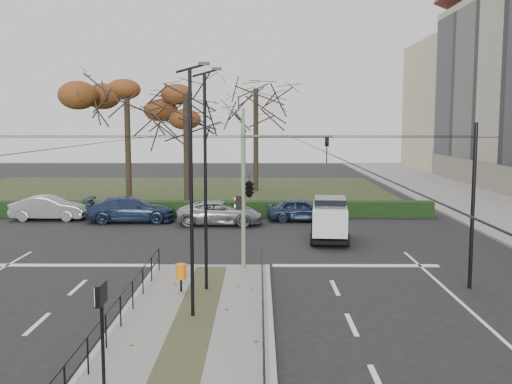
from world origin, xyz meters
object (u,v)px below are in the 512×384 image
(litter_bin, at_px, (181,272))
(parked_car_second, at_px, (49,208))
(bare_tree_center, at_px, (256,96))
(parked_car_third, at_px, (131,209))
(white_van, at_px, (330,218))
(parked_car_fifth, at_px, (302,210))
(info_panel, at_px, (101,306))
(bare_tree_near, at_px, (186,101))
(streetlamp_median_near, at_px, (192,190))
(streetlamp_median_far, at_px, (206,179))
(traffic_light, at_px, (252,186))
(parked_car_fourth, at_px, (220,213))
(rust_tree, at_px, (127,98))

(litter_bin, distance_m, parked_car_second, 19.19)
(bare_tree_center, bearing_deg, parked_car_third, -115.03)
(litter_bin, bearing_deg, parked_car_third, 108.09)
(white_van, relative_size, parked_car_fifth, 1.02)
(litter_bin, xyz_separation_m, white_van, (6.30, 9.68, 0.34))
(info_panel, xyz_separation_m, bare_tree_near, (-1.86, 30.79, 5.52))
(streetlamp_median_near, relative_size, bare_tree_near, 0.71)
(white_van, distance_m, bare_tree_center, 23.28)
(streetlamp_median_far, distance_m, parked_car_third, 16.68)
(traffic_light, height_order, parked_car_fifth, traffic_light)
(traffic_light, relative_size, bare_tree_center, 0.49)
(parked_car_second, distance_m, white_van, 17.83)
(parked_car_third, distance_m, bare_tree_near, 10.50)
(litter_bin, xyz_separation_m, bare_tree_center, (2.41, 31.51, 7.43))
(white_van, xyz_separation_m, bare_tree_near, (-8.88, 13.47, 6.36))
(streetlamp_median_near, bearing_deg, traffic_light, 74.57)
(parked_car_second, relative_size, bare_tree_center, 0.39)
(traffic_light, bearing_deg, bare_tree_near, 104.26)
(white_van, bearing_deg, bare_tree_near, 123.38)
(traffic_light, relative_size, parked_car_fifth, 1.39)
(streetlamp_median_near, bearing_deg, litter_bin, 105.08)
(litter_bin, relative_size, bare_tree_near, 0.09)
(traffic_light, distance_m, streetlamp_median_far, 3.60)
(bare_tree_center, distance_m, bare_tree_near, 9.76)
(parked_car_second, bearing_deg, bare_tree_center, -39.93)
(traffic_light, bearing_deg, streetlamp_median_far, -115.70)
(info_panel, distance_m, white_van, 18.70)
(streetlamp_median_far, height_order, parked_car_fourth, streetlamp_median_far)
(rust_tree, bearing_deg, traffic_light, -65.34)
(parked_car_third, distance_m, parked_car_fourth, 5.55)
(traffic_light, height_order, parked_car_fourth, traffic_light)
(parked_car_second, distance_m, bare_tree_near, 12.40)
(litter_bin, xyz_separation_m, parked_car_fifth, (5.30, 15.86, -0.12))
(parked_car_third, bearing_deg, bare_tree_center, -27.41)
(streetlamp_median_far, relative_size, white_van, 1.82)
(litter_bin, height_order, white_van, white_van)
(parked_car_fourth, bearing_deg, parked_car_fifth, -73.61)
(parked_car_third, bearing_deg, streetlamp_median_near, -164.73)
(streetlamp_median_near, height_order, bare_tree_near, bare_tree_near)
(traffic_light, distance_m, litter_bin, 5.00)
(info_panel, height_order, parked_car_second, info_panel)
(streetlamp_median_far, distance_m, parked_car_fourth, 14.74)
(streetlamp_median_far, xyz_separation_m, parked_car_second, (-11.17, 15.93, -3.31))
(traffic_light, height_order, litter_bin, traffic_light)
(parked_car_third, xyz_separation_m, parked_car_fourth, (5.48, -0.90, -0.07))
(parked_car_third, relative_size, bare_tree_center, 0.45)
(streetlamp_median_far, xyz_separation_m, white_van, (5.42, 9.41, -2.89))
(bare_tree_center, height_order, bare_tree_near, bare_tree_center)
(streetlamp_median_near, height_order, streetlamp_median_far, streetlamp_median_far)
(info_panel, xyz_separation_m, bare_tree_center, (3.13, 39.15, 6.25))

